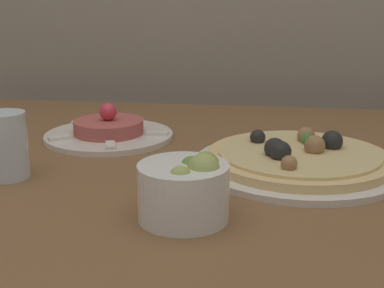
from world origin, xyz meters
The scene contains 5 objects.
dining_table centered at (0.00, 0.42, 0.64)m, with size 1.14×0.85×0.75m.
pizza_plate centered at (0.20, 0.40, 0.76)m, with size 0.32×0.32×0.05m.
tartare_plate centered at (-0.14, 0.52, 0.76)m, with size 0.23×0.23×0.07m.
small_bowl centered at (0.06, 0.19, 0.79)m, with size 0.11×0.11×0.08m.
drinking_glass centered at (-0.22, 0.30, 0.80)m, with size 0.06×0.06×0.10m.
Camera 1 is at (0.14, -0.39, 1.01)m, focal length 50.00 mm.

